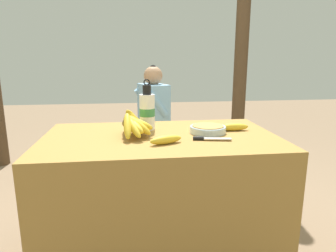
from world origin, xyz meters
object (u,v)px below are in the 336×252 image
Objects in this scene: serving_bowl at (208,129)px; loose_banana_front at (166,140)px; seated_vendor at (149,114)px; water_bottle at (147,111)px; banana_bunch_ripe at (134,123)px; loose_banana_side at (234,127)px; banana_bunch_green at (83,130)px; wooden_bench at (123,141)px; support_post_far at (242,39)px; knife at (206,138)px.

serving_bowl and loose_banana_front have the same top height.
water_bottle is at bearing 66.80° from seated_vendor.
banana_bunch_ripe is 1.28m from seated_vendor.
seated_vendor reaches higher than serving_bowl.
water_bottle is 0.51m from loose_banana_side.
wooden_bench is at bearing -0.30° from banana_bunch_green.
water_bottle is at bearing -125.92° from support_post_far.
banana_bunch_ripe is at bearing -85.65° from wooden_bench.
loose_banana_front is 1.62m from banana_bunch_green.
knife is (0.21, 0.04, -0.01)m from loose_banana_front.
knife is 0.18× the size of seated_vendor.
support_post_far reaches higher than serving_bowl.
knife is at bearing -107.12° from serving_bowl.
loose_banana_front is 0.99× the size of loose_banana_side.
water_bottle is (0.08, 0.15, 0.04)m from banana_bunch_ripe.
banana_bunch_ripe reaches higher than serving_bowl.
wooden_bench is 1.69m from support_post_far.
support_post_far is (1.06, 1.87, 0.58)m from loose_banana_front.
knife is (0.36, -0.12, -0.06)m from banana_bunch_ripe.
wooden_bench is at bearing 111.81° from serving_bowl.
loose_banana_side is 0.71× the size of banana_bunch_green.
banana_bunch_ripe is 0.28× the size of seated_vendor.
wooden_bench is (-0.51, 1.27, -0.41)m from serving_bowl.
knife is 1.55m from wooden_bench.
seated_vendor is 0.40× the size of support_post_far.
support_post_far reaches higher than banana_bunch_green.
wooden_bench is 1.38× the size of seated_vendor.
support_post_far is at bearing 68.79° from loose_banana_side.
support_post_far reaches higher than loose_banana_side.
banana_bunch_green is at bearing 124.72° from serving_bowl.
water_bottle is 1.66× the size of loose_banana_side.
banana_bunch_ripe reaches higher than banana_bunch_green.
support_post_far is (1.05, 0.45, 0.72)m from seated_vendor.
water_bottle is 1.13m from seated_vendor.
support_post_far is (1.13, 1.56, 0.49)m from water_bottle.
loose_banana_front reaches higher than wooden_bench.
seated_vendor reaches higher than loose_banana_side.
seated_vendor is 1.35m from support_post_far.
banana_bunch_ripe is 1.03× the size of water_bottle.
loose_banana_side is 1.47m from wooden_bench.
knife is (0.28, -0.27, -0.10)m from water_bottle.
seated_vendor is at bearing 85.89° from water_bottle.
banana_bunch_ripe is 1.54× the size of knife.
banana_bunch_green is 1.94m from support_post_far.
wooden_bench is at bearing 117.93° from knife.
serving_bowl is at bearing 82.87° from knife.
water_bottle is 1.34m from banana_bunch_green.
water_bottle reaches higher than wooden_bench.
loose_banana_side is 0.07× the size of support_post_far.
banana_bunch_ripe is at bearing -117.89° from water_bottle.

